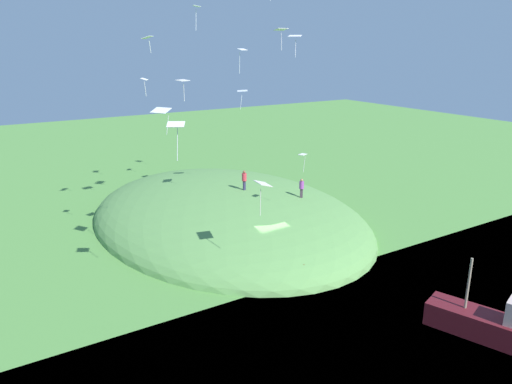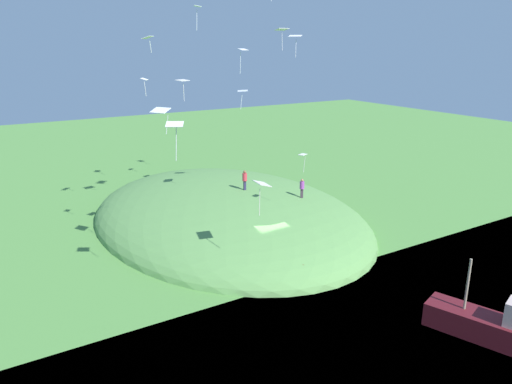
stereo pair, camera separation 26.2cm
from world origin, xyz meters
The scene contains 18 objects.
ground_plane centered at (0.00, 0.00, 0.00)m, with size 160.00×160.00×0.00m, color #50883E.
grass_hill centered at (8.48, -0.94, 0.00)m, with size 31.43×23.05×6.13m, color #5A8F49.
boat_on_lake centered at (-16.64, -4.45, 0.90)m, with size 7.98×4.28×4.41m.
person_watching_kites centered at (6.89, -2.00, 4.18)m, with size 0.43×0.43×1.81m.
person_on_hilltop centered at (3.48, -5.84, 3.68)m, with size 0.54×0.54×1.73m.
kite_1 centered at (4.35, -0.41, 12.03)m, with size 1.38×1.26×1.46m.
kite_2 centered at (0.32, 7.88, 11.51)m, with size 1.39×1.27×1.67m.
kite_3 centered at (8.48, -6.85, 16.77)m, with size 0.84×1.18×1.90m.
kite_5 centered at (-4.37, 8.85, 11.27)m, with size 1.03×1.14×2.20m.
kite_6 centered at (10.38, -3.90, 14.96)m, with size 0.77×0.96×2.23m.
kite_7 centered at (3.99, 7.57, 13.17)m, with size 0.73×0.68×1.24m.
kite_9 centered at (1.80, 5.70, 13.18)m, with size 0.93×1.05×1.44m.
kite_10 centered at (0.19, -3.36, 7.30)m, with size 0.71×0.81×1.45m.
kite_11 centered at (2.50, -4.04, 16.10)m, with size 1.18×1.16×1.66m.
kite_12 centered at (8.73, 5.49, 16.03)m, with size 1.19×1.15×1.27m.
kite_14 centered at (12.00, -0.31, 18.61)m, with size 1.06×0.89×2.10m.
kite_15 centered at (-4.63, 3.41, 7.21)m, with size 1.28×0.95×2.13m.
mooring_post centered at (-5.37, 0.57, 0.68)m, with size 0.14×0.14×1.36m, color brown.
Camera 2 is at (-28.82, 18.57, 15.51)m, focal length 33.62 mm.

